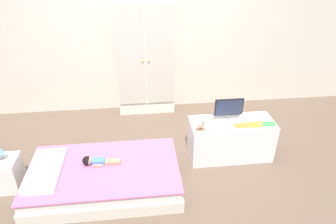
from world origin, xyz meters
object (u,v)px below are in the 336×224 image
Objects in this scene: doll at (94,161)px; book_yellow at (255,125)px; wardrobe at (145,58)px; book_orange at (241,126)px; rocking_horse_toy at (201,126)px; tv_stand at (230,139)px; tv_monitor at (229,108)px; book_green at (269,124)px; nightstand at (6,174)px; bed at (105,177)px.

doll is 1.81m from book_yellow.
wardrobe is 1.68m from book_orange.
tv_stand is at bearing 16.89° from rocking_horse_toy.
tv_monitor is 2.67× the size of rocking_horse_toy.
tv_stand is 0.35m from book_yellow.
book_orange is at bearing -51.29° from tv_stand.
tv_monitor is 2.39× the size of book_green.
wardrobe is 1.46m from rocking_horse_toy.
doll is 0.93m from nightstand.
doll is 1.97m from book_green.
book_green reaches higher than bed.
book_orange is (0.47, 0.03, -0.05)m from rocking_horse_toy.
bed is at bearing -6.30° from nightstand.
doll is at bearing -168.76° from tv_stand.
bed is 1.60× the size of tv_stand.
book_green is (2.87, 0.17, 0.30)m from nightstand.
doll is 1.59m from tv_monitor.
tv_monitor is at bearing -51.62° from wardrobe.
book_yellow reaches higher than book_green.
book_yellow reaches higher than book_orange.
nightstand is (-1.02, 0.11, 0.05)m from bed.
book_yellow is at bearing -21.15° from tv_stand.
book_green is at bearing -12.86° from tv_stand.
book_green is at bearing 8.79° from bed.
book_orange is (2.55, 0.17, 0.30)m from nightstand.
wardrobe is at bearing 112.37° from rocking_horse_toy.
wardrobe is 13.76× the size of rocking_horse_toy.
bed is at bearing -162.57° from tv_monitor.
book_orange is at bearing 180.00° from book_green.
book_green is at bearing -0.00° from book_yellow.
doll is at bearing -166.03° from tv_monitor.
book_yellow is (0.27, -0.16, -0.14)m from tv_monitor.
bed is 1.75m from book_yellow.
tv_monitor reaches higher than book_yellow.
rocking_horse_toy is 0.82× the size of book_yellow.
wardrobe is at bearing 67.75° from doll.
tv_stand is at bearing -52.05° from wardrobe.
book_yellow is (2.71, 0.17, 0.30)m from nightstand.
book_orange is at bearing 7.64° from doll.
nightstand reaches higher than bed.
tv_stand is (1.46, 0.38, 0.11)m from bed.
doll is 1.65m from book_orange.
rocking_horse_toy is 0.47m from book_orange.
bed is 1.60m from book_orange.
rocking_horse_toy is (-0.35, -0.19, -0.09)m from tv_monitor.
wardrobe is 1.46m from tv_monitor.
book_orange is (0.11, -0.16, -0.15)m from tv_monitor.
doll is at bearing -172.36° from book_orange.
tv_stand reaches higher than nightstand.
book_orange is at bearing 3.54° from rocking_horse_toy.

